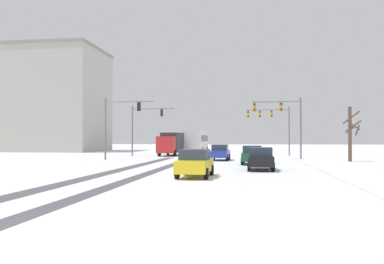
{
  "coord_description": "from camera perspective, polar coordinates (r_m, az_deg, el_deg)",
  "views": [
    {
      "loc": [
        4.77,
        -9.32,
        2.23
      ],
      "look_at": [
        0.0,
        25.07,
        2.8
      ],
      "focal_mm": 37.97,
      "sensor_mm": 36.0,
      "label": 1
    }
  ],
  "objects": [
    {
      "name": "sidewalk_kerb_right",
      "position": [
        26.42,
        22.9,
        -5.58
      ],
      "size": [
        4.0,
        39.39,
        0.12
      ],
      "primitive_type": "cube",
      "color": "white",
      "rests_on": "ground"
    },
    {
      "name": "traffic_signal_near_right",
      "position": [
        43.38,
        12.77,
        2.22
      ],
      "size": [
        5.07,
        0.46,
        6.5
      ],
      "color": "slate",
      "rests_on": "ground"
    },
    {
      "name": "car_dark_green_second",
      "position": [
        35.51,
        8.48,
        -3.21
      ],
      "size": [
        1.97,
        4.17,
        1.62
      ],
      "color": "#194C2D",
      "rests_on": "ground"
    },
    {
      "name": "car_blue_lead",
      "position": [
        41.79,
        3.98,
        -2.88
      ],
      "size": [
        1.95,
        4.16,
        1.62
      ],
      "color": "#233899",
      "rests_on": "ground"
    },
    {
      "name": "car_yellow_cab_fourth",
      "position": [
        23.55,
        0.43,
        -4.38
      ],
      "size": [
        1.92,
        4.15,
        1.62
      ],
      "color": "yellow",
      "rests_on": "ground"
    },
    {
      "name": "traffic_signal_far_left",
      "position": [
        52.94,
        -6.79,
        1.42
      ],
      "size": [
        5.66,
        0.42,
        6.5
      ],
      "color": "slate",
      "rests_on": "ground"
    },
    {
      "name": "wheel_track_left_lane",
      "position": [
        28.78,
        -10.52,
        -5.36
      ],
      "size": [
        1.1,
        39.39,
        0.01
      ],
      "primitive_type": "cube",
      "color": "#4C4C51",
      "rests_on": "ground"
    },
    {
      "name": "office_building_far_left_block",
      "position": [
        76.94,
        -19.26,
        4.25
      ],
      "size": [
        18.36,
        14.59,
        18.21
      ],
      "color": "#B2ADA3",
      "rests_on": "ground"
    },
    {
      "name": "bare_tree_sidewalk_far",
      "position": [
        42.55,
        21.39,
        -0.02
      ],
      "size": [
        1.74,
        2.04,
        5.36
      ],
      "color": "brown",
      "rests_on": "ground"
    },
    {
      "name": "traffic_signal_far_right",
      "position": [
        55.43,
        11.12,
        1.72
      ],
      "size": [
        5.78,
        0.63,
        6.5
      ],
      "color": "slate",
      "rests_on": "ground"
    },
    {
      "name": "wheel_track_right_lane",
      "position": [
        28.05,
        -5.27,
        -5.49
      ],
      "size": [
        0.89,
        39.39,
        0.01
      ],
      "primitive_type": "cube",
      "color": "#4C4C51",
      "rests_on": "ground"
    },
    {
      "name": "bus_oncoming",
      "position": [
        61.71,
        0.66,
        -1.16
      ],
      "size": [
        2.76,
        11.03,
        3.38
      ],
      "color": "silver",
      "rests_on": "ground"
    },
    {
      "name": "traffic_signal_near_left",
      "position": [
        43.27,
        -10.3,
        1.93
      ],
      "size": [
        5.37,
        0.46,
        6.5
      ],
      "color": "slate",
      "rests_on": "ground"
    },
    {
      "name": "box_truck_delivery",
      "position": [
        53.72,
        -2.94,
        -1.57
      ],
      "size": [
        2.53,
        7.48,
        3.02
      ],
      "color": "red",
      "rests_on": "ground"
    },
    {
      "name": "ground_plane",
      "position": [
        10.7,
        -19.27,
        -12.93
      ],
      "size": [
        300.0,
        300.0,
        0.0
      ],
      "primitive_type": "plane",
      "color": "silver"
    },
    {
      "name": "car_black_third",
      "position": [
        29.14,
        9.61,
        -3.71
      ],
      "size": [
        1.86,
        4.11,
        1.62
      ],
      "color": "black",
      "rests_on": "ground"
    }
  ]
}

